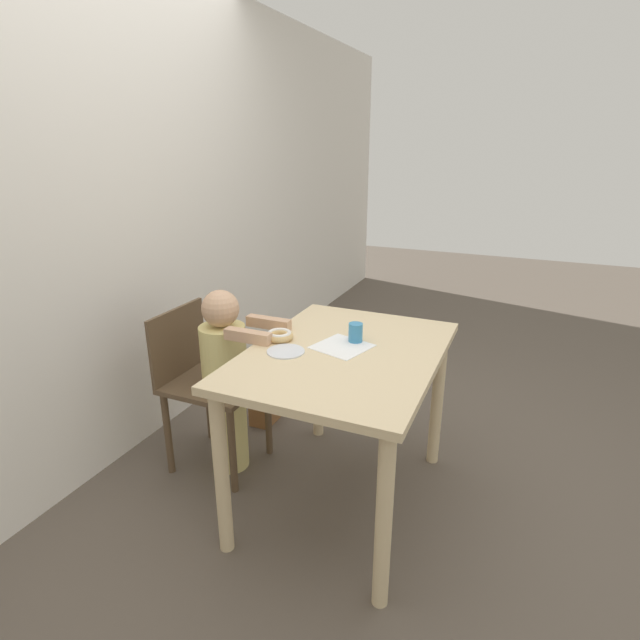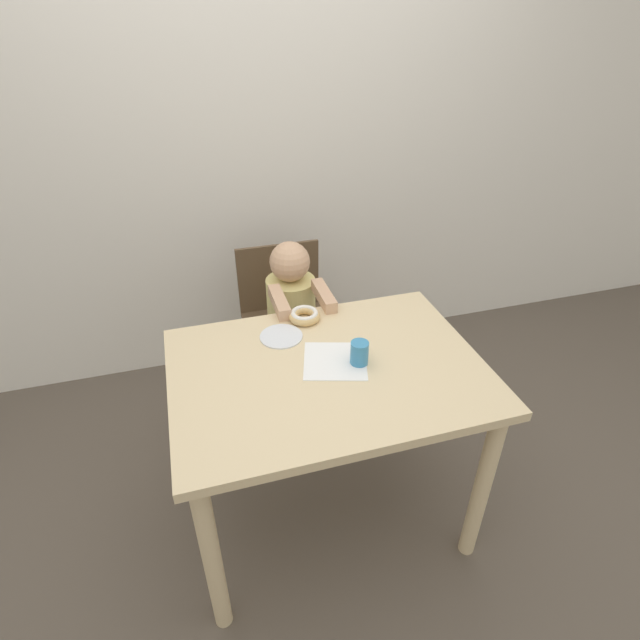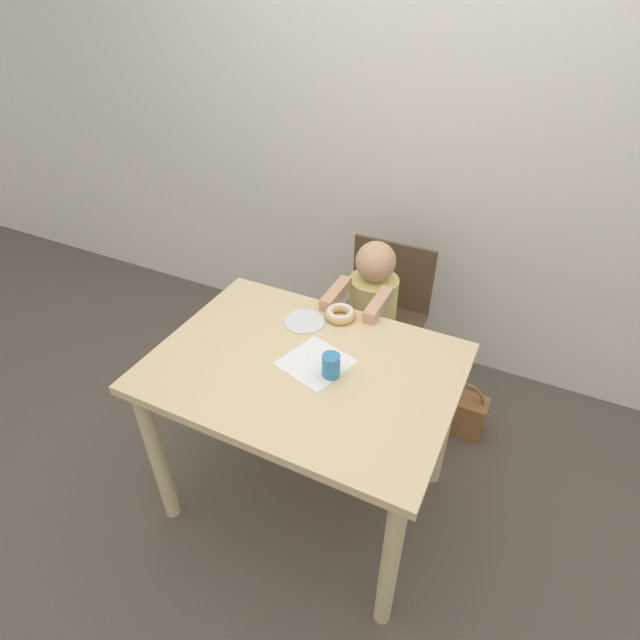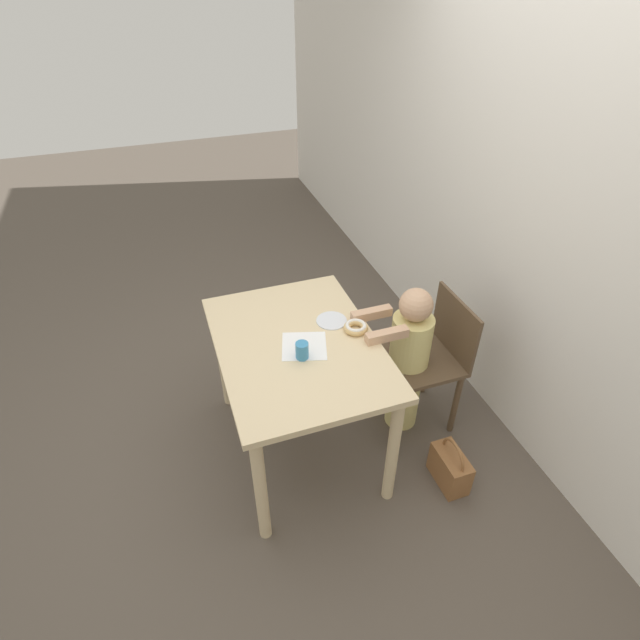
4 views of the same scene
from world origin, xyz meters
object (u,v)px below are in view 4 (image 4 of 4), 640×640
at_px(donut, 356,327).
at_px(handbag, 450,467).
at_px(child_figure, 407,359).
at_px(chair, 426,359).
at_px(cup, 302,351).

distance_m(donut, handbag, 0.92).
relative_size(child_figure, handbag, 3.13).
distance_m(chair, cup, 0.85).
bearing_deg(donut, child_figure, 86.97).
distance_m(chair, handbag, 0.60).
bearing_deg(cup, handbag, 60.32).
height_order(child_figure, donut, child_figure).
bearing_deg(chair, child_figure, -90.00).
bearing_deg(handbag, donut, -143.57).
xyz_separation_m(child_figure, cup, (0.09, -0.64, 0.32)).
height_order(child_figure, handbag, child_figure).
height_order(donut, handbag, donut).
relative_size(child_figure, donut, 7.67).
relative_size(child_figure, cup, 11.01).
xyz_separation_m(chair, donut, (-0.02, -0.44, 0.33)).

